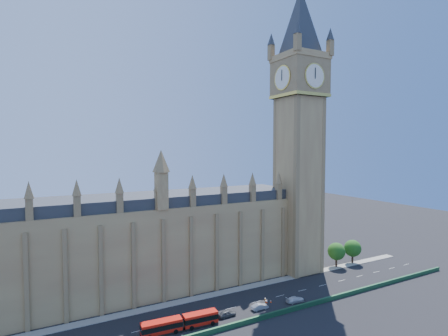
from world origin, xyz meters
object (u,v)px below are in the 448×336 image
car_white (295,300)px  car_silver (260,307)px  red_bus (180,323)px  car_grey (227,314)px

car_white → car_silver: bearing=89.3°
red_bus → car_silver: size_ratio=3.94×
car_silver → car_white: 10.84m
car_grey → car_white: (20.16, -1.62, -0.04)m
car_grey → car_white: bearing=-94.6°
red_bus → car_silver: (21.67, -0.19, -0.85)m
red_bus → car_white: bearing=1.7°
red_bus → car_silver: bearing=3.4°
car_silver → car_white: (10.79, -1.01, -0.01)m
car_silver → car_white: bearing=-93.2°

